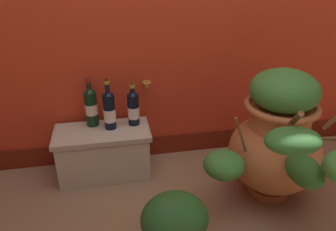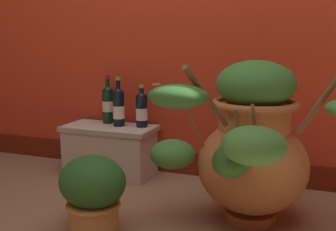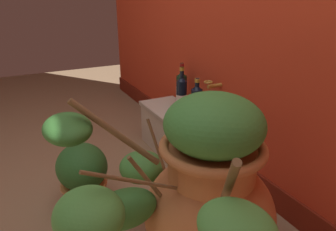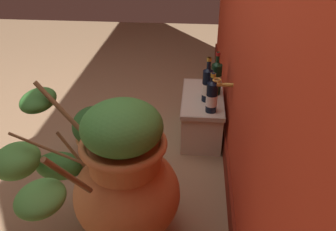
% 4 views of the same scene
% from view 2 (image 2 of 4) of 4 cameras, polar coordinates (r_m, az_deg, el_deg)
% --- Properties ---
extents(terracotta_urn, '(0.96, 0.85, 0.78)m').
position_cam_2_polar(terracotta_urn, '(1.90, 11.70, -4.36)').
color(terracotta_urn, '#B26638').
rests_on(terracotta_urn, ground_plane).
extents(stone_ledge, '(0.60, 0.30, 0.32)m').
position_cam_2_polar(stone_ledge, '(2.64, -8.32, -4.62)').
color(stone_ledge, beige).
rests_on(stone_ledge, ground_plane).
extents(wine_bottle_left, '(0.07, 0.07, 0.28)m').
position_cam_2_polar(wine_bottle_left, '(2.54, -3.78, 0.98)').
color(wine_bottle_left, black).
rests_on(wine_bottle_left, stone_ledge).
extents(wine_bottle_middle, '(0.08, 0.08, 0.32)m').
position_cam_2_polar(wine_bottle_middle, '(2.69, -8.56, 1.78)').
color(wine_bottle_middle, black).
rests_on(wine_bottle_middle, stone_ledge).
extents(wine_bottle_right, '(0.07, 0.07, 0.32)m').
position_cam_2_polar(wine_bottle_right, '(2.58, -7.08, 1.34)').
color(wine_bottle_right, black).
rests_on(wine_bottle_right, stone_ledge).
extents(potted_shrub, '(0.31, 0.27, 0.36)m').
position_cam_2_polar(potted_shrub, '(1.88, -10.72, -10.60)').
color(potted_shrub, '#D68E4C').
rests_on(potted_shrub, ground_plane).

